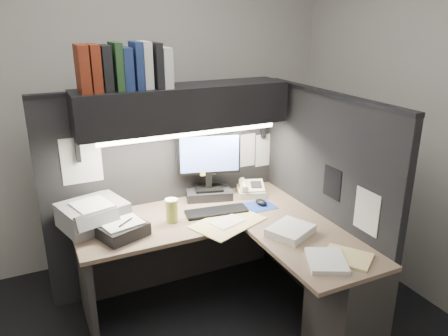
{
  "coord_description": "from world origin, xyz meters",
  "views": [
    {
      "loc": [
        -0.94,
        -2.18,
        2.12
      ],
      "look_at": [
        0.33,
        0.51,
        1.07
      ],
      "focal_mm": 35.0,
      "sensor_mm": 36.0,
      "label": 1
    }
  ],
  "objects": [
    {
      "name": "wall_right",
      "position": [
        1.75,
        0.0,
        1.35
      ],
      "size": [
        0.04,
        3.0,
        2.7
      ],
      "primitive_type": "cube",
      "color": "beige",
      "rests_on": "floor"
    },
    {
      "name": "notebook_stack",
      "position": [
        -0.44,
        0.45,
        0.77
      ],
      "size": [
        0.36,
        0.33,
        0.09
      ],
      "primitive_type": "cube",
      "rotation": [
        0.0,
        0.0,
        0.35
      ],
      "color": "black",
      "rests_on": "desk"
    },
    {
      "name": "partition_right",
      "position": [
        0.98,
        0.18,
        0.8
      ],
      "size": [
        0.06,
        1.5,
        1.6
      ],
      "primitive_type": "cube",
      "color": "black",
      "rests_on": "floor"
    },
    {
      "name": "coffee_cup",
      "position": [
        -0.07,
        0.52,
        0.81
      ],
      "size": [
        0.11,
        0.11,
        0.16
      ],
      "primitive_type": "cylinder",
      "rotation": [
        0.0,
        0.0,
        0.41
      ],
      "color": "#B9C24D",
      "rests_on": "desk"
    },
    {
      "name": "overhead_shelf",
      "position": [
        0.12,
        0.75,
        1.5
      ],
      "size": [
        1.55,
        0.34,
        0.3
      ],
      "primitive_type": "cube",
      "color": "black",
      "rests_on": "partition_back"
    },
    {
      "name": "task_light_tube",
      "position": [
        0.12,
        0.61,
        1.33
      ],
      "size": [
        1.32,
        0.04,
        0.04
      ],
      "primitive_type": "cylinder",
      "rotation": [
        0.0,
        1.57,
        0.0
      ],
      "color": "white",
      "rests_on": "overhead_shelf"
    },
    {
      "name": "telephone",
      "position": [
        0.67,
        0.71,
        0.77
      ],
      "size": [
        0.28,
        0.28,
        0.09
      ],
      "primitive_type": "cube",
      "rotation": [
        0.0,
        0.0,
        -0.36
      ],
      "color": "beige",
      "rests_on": "desk"
    },
    {
      "name": "keyboard",
      "position": [
        0.27,
        0.51,
        0.74
      ],
      "size": [
        0.48,
        0.21,
        0.02
      ],
      "primitive_type": "cube",
      "rotation": [
        0.0,
        0.0,
        -0.13
      ],
      "color": "black",
      "rests_on": "desk"
    },
    {
      "name": "binder_row",
      "position": [
        -0.28,
        0.75,
        1.8
      ],
      "size": [
        0.6,
        0.25,
        0.31
      ],
      "color": "maroon",
      "rests_on": "overhead_shelf"
    },
    {
      "name": "pinned_papers",
      "position": [
        0.42,
        0.56,
        1.05
      ],
      "size": [
        1.76,
        1.31,
        0.51
      ],
      "color": "white",
      "rests_on": "partition_back"
    },
    {
      "name": "desk",
      "position": [
        0.43,
        -0.0,
        0.44
      ],
      "size": [
        1.7,
        1.53,
        0.73
      ],
      "color": "#846E54",
      "rests_on": "floor"
    },
    {
      "name": "mouse",
      "position": [
        0.64,
        0.49,
        0.75
      ],
      "size": [
        0.08,
        0.12,
        0.04
      ],
      "primitive_type": "ellipsoid",
      "rotation": [
        0.0,
        0.0,
        0.17
      ],
      "color": "black",
      "rests_on": "mousepad"
    },
    {
      "name": "printer",
      "position": [
        -0.59,
        0.69,
        0.81
      ],
      "size": [
        0.5,
        0.45,
        0.17
      ],
      "primitive_type": "cube",
      "rotation": [
        0.0,
        0.0,
        0.28
      ],
      "color": "gray",
      "rests_on": "desk"
    },
    {
      "name": "mousepad",
      "position": [
        0.63,
        0.47,
        0.73
      ],
      "size": [
        0.22,
        0.2,
        0.0
      ],
      "primitive_type": "cube",
      "rotation": [
        0.0,
        0.0,
        -0.02
      ],
      "color": "navy",
      "rests_on": "desk"
    },
    {
      "name": "paper_stack_a",
      "position": [
        0.58,
        -0.01,
        0.76
      ],
      "size": [
        0.35,
        0.33,
        0.05
      ],
      "primitive_type": "cube",
      "rotation": [
        0.0,
        0.0,
        0.43
      ],
      "color": "white",
      "rests_on": "desk"
    },
    {
      "name": "wall_back",
      "position": [
        0.0,
        1.5,
        1.35
      ],
      "size": [
        3.5,
        0.04,
        2.7
      ],
      "primitive_type": "cube",
      "color": "beige",
      "rests_on": "floor"
    },
    {
      "name": "paper_stack_b",
      "position": [
        0.58,
        -0.4,
        0.74
      ],
      "size": [
        0.32,
        0.34,
        0.03
      ],
      "primitive_type": "cube",
      "rotation": [
        0.0,
        0.0,
        -0.46
      ],
      "color": "white",
      "rests_on": "desk"
    },
    {
      "name": "partition_back",
      "position": [
        0.03,
        0.93,
        0.8
      ],
      "size": [
        1.9,
        0.06,
        1.6
      ],
      "primitive_type": "cube",
      "color": "black",
      "rests_on": "floor"
    },
    {
      "name": "open_folder",
      "position": [
        0.28,
        0.32,
        0.73
      ],
      "size": [
        0.58,
        0.49,
        0.01
      ],
      "primitive_type": "cube",
      "rotation": [
        0.0,
        0.0,
        0.39
      ],
      "color": "#E2CE7F",
      "rests_on": "desk"
    },
    {
      "name": "manila_stack",
      "position": [
        0.72,
        -0.42,
        0.74
      ],
      "size": [
        0.34,
        0.35,
        0.02
      ],
      "primitive_type": "cube",
      "rotation": [
        0.0,
        0.0,
        0.62
      ],
      "color": "#E2CE7F",
      "rests_on": "desk"
    },
    {
      "name": "wall_front",
      "position": [
        0.0,
        -1.5,
        1.35
      ],
      "size": [
        3.5,
        0.04,
        2.7
      ],
      "primitive_type": "cube",
      "color": "beige",
      "rests_on": "floor"
    },
    {
      "name": "monitor",
      "position": [
        0.34,
        0.8,
        0.94
      ],
      "size": [
        0.49,
        0.31,
        0.54
      ],
      "rotation": [
        0.0,
        0.0,
        -0.27
      ],
      "color": "black",
      "rests_on": "desk"
    }
  ]
}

